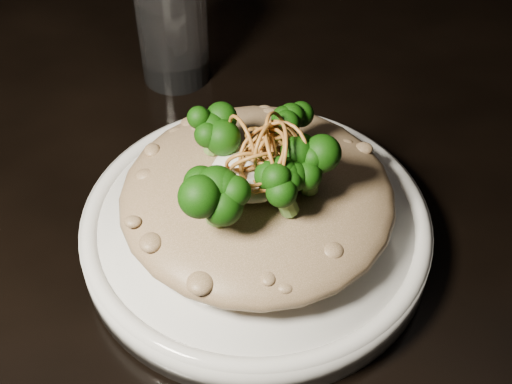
# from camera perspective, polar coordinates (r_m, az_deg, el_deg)

# --- Properties ---
(table) EXTENTS (1.10, 0.80, 0.75)m
(table) POSITION_cam_1_polar(r_m,az_deg,el_deg) (0.62, -4.26, -8.21)
(table) COLOR black
(table) RESTS_ON ground
(plate) EXTENTS (0.26, 0.26, 0.03)m
(plate) POSITION_cam_1_polar(r_m,az_deg,el_deg) (0.54, 0.00, -3.09)
(plate) COLOR silver
(plate) RESTS_ON table
(risotto) EXTENTS (0.20, 0.20, 0.04)m
(risotto) POSITION_cam_1_polar(r_m,az_deg,el_deg) (0.51, 0.10, -0.33)
(risotto) COLOR brown
(risotto) RESTS_ON plate
(broccoli) EXTENTS (0.11, 0.11, 0.04)m
(broccoli) POSITION_cam_1_polar(r_m,az_deg,el_deg) (0.48, 0.09, 2.73)
(broccoli) COLOR black
(broccoli) RESTS_ON risotto
(cheese) EXTENTS (0.06, 0.06, 0.02)m
(cheese) POSITION_cam_1_polar(r_m,az_deg,el_deg) (0.49, -0.37, 1.58)
(cheese) COLOR white
(cheese) RESTS_ON risotto
(shallots) EXTENTS (0.05, 0.05, 0.03)m
(shallots) POSITION_cam_1_polar(r_m,az_deg,el_deg) (0.47, 0.49, 3.86)
(shallots) COLOR brown
(shallots) RESTS_ON cheese
(drinking_glass) EXTENTS (0.08, 0.08, 0.11)m
(drinking_glass) POSITION_cam_1_polar(r_m,az_deg,el_deg) (0.67, -6.70, 13.15)
(drinking_glass) COLOR silver
(drinking_glass) RESTS_ON table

